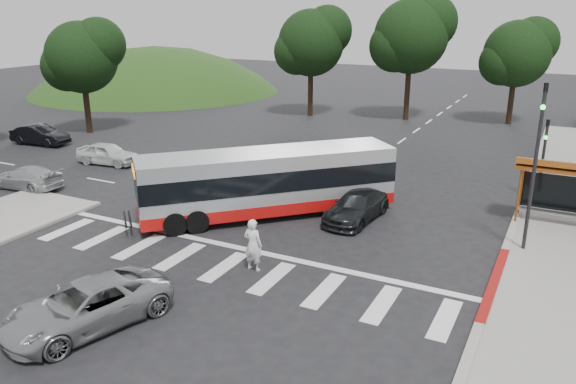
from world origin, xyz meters
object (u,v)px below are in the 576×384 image
Objects in this scene: pedestrian at (253,245)px; dark_sedan at (357,206)px; transit_bus at (268,184)px; silver_suv_south at (87,305)px.

dark_sedan is at bearing -103.46° from pedestrian.
transit_bus is 2.32× the size of silver_suv_south.
pedestrian reaches higher than silver_suv_south.
silver_suv_south is at bearing -46.30° from transit_bus.
silver_suv_south reaches higher than dark_sedan.
transit_bus reaches higher than dark_sedan.
silver_suv_south is (-3.99, -11.98, 0.06)m from dark_sedan.
pedestrian is (2.31, -5.25, -0.51)m from transit_bus.
transit_bus reaches higher than silver_suv_south.
dark_sedan is 0.88× the size of silver_suv_south.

